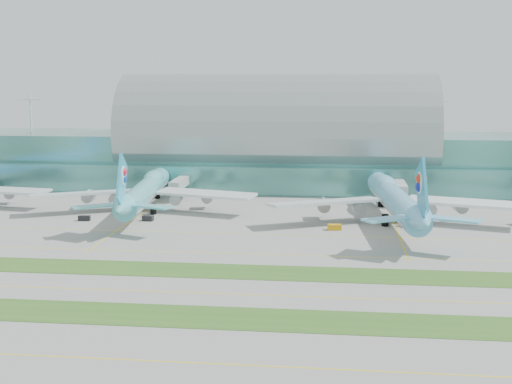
# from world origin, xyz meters

# --- Properties ---
(ground) EXTENTS (700.00, 700.00, 0.00)m
(ground) POSITION_xyz_m (0.00, 0.00, 0.00)
(ground) COLOR gray
(ground) RESTS_ON ground
(terminal) EXTENTS (340.00, 69.10, 36.00)m
(terminal) POSITION_xyz_m (0.01, 128.79, 14.23)
(terminal) COLOR #3D7A75
(terminal) RESTS_ON ground
(grass_strip_near) EXTENTS (420.00, 12.00, 0.08)m
(grass_strip_near) POSITION_xyz_m (0.00, -28.00, 0.04)
(grass_strip_near) COLOR #2D591E
(grass_strip_near) RESTS_ON ground
(grass_strip_far) EXTENTS (420.00, 12.00, 0.08)m
(grass_strip_far) POSITION_xyz_m (0.00, 2.00, 0.04)
(grass_strip_far) COLOR #2D591E
(grass_strip_far) RESTS_ON ground
(taxiline_a) EXTENTS (420.00, 0.35, 0.01)m
(taxiline_a) POSITION_xyz_m (0.00, -48.00, 0.01)
(taxiline_a) COLOR yellow
(taxiline_a) RESTS_ON ground
(taxiline_b) EXTENTS (420.00, 0.35, 0.01)m
(taxiline_b) POSITION_xyz_m (0.00, -14.00, 0.01)
(taxiline_b) COLOR yellow
(taxiline_b) RESTS_ON ground
(taxiline_c) EXTENTS (420.00, 0.35, 0.01)m
(taxiline_c) POSITION_xyz_m (0.00, 18.00, 0.01)
(taxiline_c) COLOR yellow
(taxiline_c) RESTS_ON ground
(taxiline_d) EXTENTS (420.00, 0.35, 0.01)m
(taxiline_d) POSITION_xyz_m (0.00, 40.00, 0.01)
(taxiline_d) COLOR yellow
(taxiline_d) RESTS_ON ground
(airliner_b) EXTENTS (70.21, 80.09, 22.04)m
(airliner_b) POSITION_xyz_m (-36.49, 68.99, 6.80)
(airliner_b) COLOR #59BAC5
(airliner_b) RESTS_ON ground
(airliner_c) EXTENTS (74.02, 84.34, 23.20)m
(airliner_c) POSITION_xyz_m (39.62, 59.97, 7.16)
(airliner_c) COLOR #68BCE5
(airliner_c) RESTS_ON ground
(gse_c) EXTENTS (3.54, 1.81, 1.51)m
(gse_c) POSITION_xyz_m (-50.33, 52.29, 0.76)
(gse_c) COLOR black
(gse_c) RESTS_ON ground
(gse_d) EXTENTS (3.37, 2.18, 1.54)m
(gse_d) POSITION_xyz_m (-31.74, 54.23, 0.77)
(gse_d) COLOR black
(gse_d) RESTS_ON ground
(gse_e) EXTENTS (3.91, 2.63, 1.53)m
(gse_e) POSITION_xyz_m (22.61, 47.80, 0.77)
(gse_e) COLOR orange
(gse_e) RESTS_ON ground
(gse_f) EXTENTS (4.00, 2.10, 1.72)m
(gse_f) POSITION_xyz_m (44.32, 53.10, 0.86)
(gse_f) COLOR black
(gse_f) RESTS_ON ground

